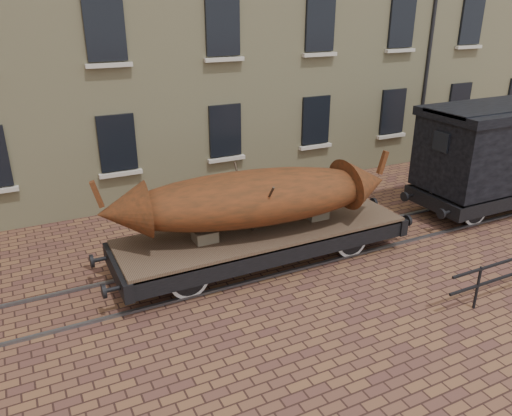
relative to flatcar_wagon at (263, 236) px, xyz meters
name	(u,v)px	position (x,y,z in m)	size (l,w,h in m)	color
ground	(268,262)	(0.14, 0.00, -0.76)	(90.00, 90.00, 0.00)	#4F2E27
rail_track	(268,261)	(0.14, 0.00, -0.73)	(30.00, 1.52, 0.06)	#59595E
flatcar_wagon	(263,236)	(0.00, 0.00, 0.00)	(8.05, 2.18, 1.21)	brown
iron_boat	(253,197)	(-0.28, 0.00, 1.06)	(7.16, 2.75, 1.70)	maroon
goods_van	(507,144)	(8.35, 0.00, 1.32)	(6.41, 2.34, 3.32)	black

